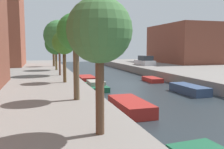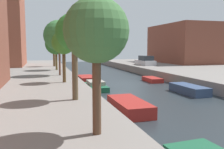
# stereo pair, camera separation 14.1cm
# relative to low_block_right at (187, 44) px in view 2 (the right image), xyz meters

# --- Properties ---
(ground_plane) EXTENTS (84.00, 84.00, 0.00)m
(ground_plane) POSITION_rel_low_block_right_xyz_m (-18.00, -16.43, -4.50)
(ground_plane) COLOR #232B30
(low_block_right) EXTENTS (10.00, 14.10, 7.01)m
(low_block_right) POSITION_rel_low_block_right_xyz_m (0.00, 0.00, 0.00)
(low_block_right) COLOR brown
(low_block_right) RESTS_ON quay_right
(street_tree_0) EXTENTS (2.06, 2.06, 4.35)m
(street_tree_0) POSITION_rel_low_block_right_xyz_m (-24.56, -32.66, -0.23)
(street_tree_0) COLOR brown
(street_tree_0) RESTS_ON quay_left
(street_tree_1) EXTENTS (1.98, 1.98, 4.60)m
(street_tree_1) POSITION_rel_low_block_right_xyz_m (-24.56, -27.25, 0.03)
(street_tree_1) COLOR brown
(street_tree_1) RESTS_ON quay_left
(street_tree_2) EXTENTS (1.90, 1.90, 4.15)m
(street_tree_2) POSITION_rel_low_block_right_xyz_m (-24.56, -20.40, -0.35)
(street_tree_2) COLOR brown
(street_tree_2) RESTS_ON quay_left
(street_tree_3) EXTENTS (3.08, 3.08, 5.54)m
(street_tree_3) POSITION_rel_low_block_right_xyz_m (-24.56, -15.12, 0.49)
(street_tree_3) COLOR brown
(street_tree_3) RESTS_ON quay_left
(street_tree_4) EXTENTS (2.69, 2.69, 4.62)m
(street_tree_4) POSITION_rel_low_block_right_xyz_m (-24.56, -9.10, -0.25)
(street_tree_4) COLOR brown
(street_tree_4) RESTS_ON quay_left
(street_tree_5) EXTENTS (2.01, 2.01, 5.04)m
(street_tree_5) POSITION_rel_low_block_right_xyz_m (-24.56, -2.74, 0.43)
(street_tree_5) COLOR brown
(street_tree_5) RESTS_ON quay_left
(parked_car) EXTENTS (1.93, 4.78, 1.51)m
(parked_car) POSITION_rel_low_block_right_xyz_m (-10.23, -3.91, -2.88)
(parked_car) COLOR #B7B7BC
(parked_car) RESTS_ON quay_right
(moored_boat_left_1) EXTENTS (1.68, 4.00, 0.70)m
(moored_boat_left_1) POSITION_rel_low_block_right_xyz_m (-21.35, -26.94, -4.16)
(moored_boat_left_1) COLOR maroon
(moored_boat_left_1) RESTS_ON ground_plane
(moored_boat_left_2) EXTENTS (1.64, 3.93, 0.79)m
(moored_boat_left_2) POSITION_rel_low_block_right_xyz_m (-21.62, -18.79, -4.18)
(moored_boat_left_2) COLOR #195638
(moored_boat_left_2) RESTS_ON ground_plane
(moored_boat_left_3) EXTENTS (1.80, 3.68, 0.54)m
(moored_boat_left_3) POSITION_rel_low_block_right_xyz_m (-21.42, -12.87, -4.23)
(moored_boat_left_3) COLOR maroon
(moored_boat_left_3) RESTS_ON ground_plane
(moored_boat_right_2) EXTENTS (1.56, 3.92, 0.69)m
(moored_boat_right_2) POSITION_rel_low_block_right_xyz_m (-14.61, -22.85, -4.16)
(moored_boat_right_2) COLOR #33476B
(moored_boat_right_2) RESTS_ON ground_plane
(moored_boat_right_3) EXTENTS (1.50, 3.10, 0.47)m
(moored_boat_right_3) POSITION_rel_low_block_right_xyz_m (-14.47, -15.54, -4.27)
(moored_boat_right_3) COLOR maroon
(moored_boat_right_3) RESTS_ON ground_plane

